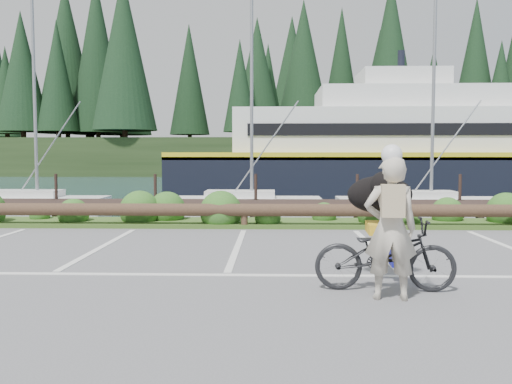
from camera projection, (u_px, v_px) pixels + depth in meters
ground at (229, 269)px, 8.37m from camera, size 72.00×72.00×0.00m
harbor_backdrop at (271, 165)px, 86.60m from camera, size 170.00×160.00×30.00m
vegetation_strip at (246, 223)px, 13.65m from camera, size 34.00×1.60×0.10m
log_rail at (244, 229)px, 12.96m from camera, size 32.00×0.30×0.60m
bicycle at (385, 254)px, 7.04m from camera, size 1.85×0.75×0.95m
cyclist at (390, 228)px, 6.59m from camera, size 0.67×0.46×1.75m
dog at (380, 195)px, 7.57m from camera, size 0.50×0.94×0.53m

